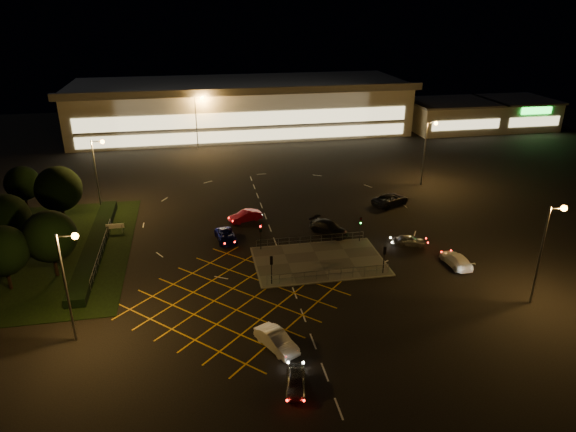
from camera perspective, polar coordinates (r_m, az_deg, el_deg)
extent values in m
plane|color=black|center=(58.92, 1.11, -4.35)|extent=(180.00, 180.00, 0.00)
cube|color=#4C4944|center=(57.58, 3.47, -5.02)|extent=(14.00, 9.00, 0.12)
cube|color=black|center=(65.54, -24.85, -3.64)|extent=(18.00, 30.00, 0.08)
cube|color=black|center=(64.23, -20.61, -3.02)|extent=(2.00, 26.00, 1.00)
cube|color=beige|center=(115.85, -5.27, 11.90)|extent=(70.00, 25.00, 10.00)
cube|color=slate|center=(114.98, -5.36, 14.44)|extent=(72.00, 26.50, 0.60)
cube|color=#FFEAA5|center=(103.62, -4.54, 10.61)|extent=(66.00, 0.20, 3.00)
cube|color=#FFEAA5|center=(104.35, -4.49, 8.90)|extent=(66.00, 0.20, 2.20)
cube|color=beige|center=(121.99, 17.61, 10.54)|extent=(18.00, 14.00, 6.00)
cube|color=slate|center=(121.41, 17.79, 11.99)|extent=(18.80, 14.80, 0.40)
cube|color=#FFEAA5|center=(116.05, 19.18, 9.55)|extent=(15.30, 0.20, 2.00)
cube|color=beige|center=(130.22, 23.95, 10.39)|extent=(14.00, 14.00, 6.00)
cube|color=slate|center=(129.67, 24.18, 11.74)|extent=(14.80, 14.80, 0.40)
cube|color=#FFEAA5|center=(124.67, 25.69, 9.43)|extent=(11.90, 0.20, 2.00)
cube|color=#19E533|center=(124.14, 25.91, 10.48)|extent=(7.00, 0.30, 1.40)
cylinder|color=slate|center=(46.34, -23.40, -7.52)|extent=(0.20, 0.20, 10.00)
cylinder|color=slate|center=(44.09, -23.48, -2.07)|extent=(1.40, 0.12, 0.12)
sphere|color=orange|center=(43.95, -22.59, -2.07)|extent=(0.56, 0.56, 0.56)
cylinder|color=slate|center=(53.13, 26.19, -4.08)|extent=(0.20, 0.20, 10.00)
cylinder|color=slate|center=(51.75, 27.73, 0.77)|extent=(1.40, 0.12, 0.12)
sphere|color=orange|center=(52.20, 28.33, 0.76)|extent=(0.56, 0.56, 0.56)
cylinder|color=slate|center=(73.82, -20.51, 4.11)|extent=(0.20, 0.20, 10.00)
cylinder|color=slate|center=(72.41, -20.48, 7.75)|extent=(1.40, 0.12, 0.12)
sphere|color=orange|center=(72.30, -19.93, 7.76)|extent=(0.56, 0.56, 0.56)
cylinder|color=slate|center=(82.29, 14.88, 6.66)|extent=(0.20, 0.20, 10.00)
cylinder|color=slate|center=(81.45, 15.68, 9.91)|extent=(1.40, 0.12, 0.12)
sphere|color=orange|center=(81.76, 16.12, 9.87)|extent=(0.56, 0.56, 0.56)
cylinder|color=slate|center=(101.64, -10.14, 10.09)|extent=(0.20, 0.20, 10.00)
cylinder|color=slate|center=(100.72, -9.93, 12.78)|extent=(1.40, 0.12, 0.12)
sphere|color=orange|center=(100.74, -9.52, 12.78)|extent=(0.56, 0.56, 0.56)
cylinder|color=slate|center=(111.36, 11.24, 11.12)|extent=(0.20, 0.20, 10.00)
cylinder|color=slate|center=(110.77, 11.79, 13.54)|extent=(1.40, 0.12, 0.12)
sphere|color=orange|center=(111.04, 12.13, 13.51)|extent=(0.56, 0.56, 0.56)
cylinder|color=black|center=(52.32, -1.85, -6.11)|extent=(0.10, 0.10, 3.00)
cube|color=black|center=(51.75, -1.86, -4.95)|extent=(0.28, 0.18, 0.90)
sphere|color=#19FF33|center=(51.86, -1.89, -4.88)|extent=(0.16, 0.16, 0.16)
cylinder|color=black|center=(55.19, 10.60, -4.88)|extent=(0.10, 0.10, 3.00)
cube|color=black|center=(54.65, 10.69, -3.77)|extent=(0.28, 0.18, 0.90)
sphere|color=#19FF33|center=(54.76, 10.64, -3.71)|extent=(0.16, 0.16, 0.16)
cylinder|color=black|center=(59.37, -3.06, -2.42)|extent=(0.10, 0.10, 3.00)
cube|color=black|center=(58.87, -3.08, -1.36)|extent=(0.28, 0.18, 0.90)
sphere|color=#FF0C0C|center=(58.75, -3.07, -1.41)|extent=(0.16, 0.16, 0.16)
cylinder|color=black|center=(61.91, 8.01, -1.51)|extent=(0.10, 0.10, 3.00)
cube|color=black|center=(61.43, 8.07, -0.49)|extent=(0.28, 0.18, 0.90)
sphere|color=#19FF33|center=(61.32, 8.11, -0.54)|extent=(0.16, 0.16, 0.16)
cylinder|color=black|center=(58.76, -28.60, -6.11)|extent=(0.36, 0.36, 2.52)
sphere|color=black|center=(57.48, -29.17, -3.41)|extent=(5.04, 5.04, 5.04)
cylinder|color=black|center=(66.18, -28.38, -2.81)|extent=(0.36, 0.36, 2.70)
sphere|color=black|center=(64.97, -28.92, -0.19)|extent=(5.40, 5.40, 5.40)
cylinder|color=black|center=(72.13, -23.69, 0.15)|extent=(0.36, 0.36, 2.88)
sphere|color=black|center=(70.95, -24.14, 2.77)|extent=(5.76, 5.76, 5.76)
cylinder|color=black|center=(79.22, -27.03, 1.30)|extent=(0.36, 0.36, 2.34)
sphere|color=black|center=(78.34, -27.40, 3.25)|extent=(4.68, 4.68, 4.68)
cylinder|color=black|center=(59.26, -24.42, -4.95)|extent=(0.36, 0.36, 2.70)
sphere|color=black|center=(57.91, -24.95, -2.05)|extent=(5.40, 5.40, 5.40)
imported|color=#9C9FA2|center=(40.38, 0.86, -17.87)|extent=(2.20, 3.90, 1.25)
imported|color=silver|center=(44.08, -1.29, -13.64)|extent=(3.49, 4.82, 1.51)
imported|color=#0E1054|center=(62.44, -6.90, -2.21)|extent=(2.75, 4.91, 1.30)
imported|color=black|center=(64.03, 4.57, -1.32)|extent=(4.77, 5.74, 1.57)
imported|color=#9EA1A5|center=(62.52, 13.31, -2.66)|extent=(4.07, 2.38, 1.30)
imported|color=maroon|center=(67.63, -4.77, -0.02)|extent=(4.63, 2.89, 1.44)
imported|color=black|center=(74.40, 11.32, 1.84)|extent=(6.26, 4.83, 1.58)
imported|color=white|center=(59.33, 18.17, -4.64)|extent=(2.20, 4.88, 1.39)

